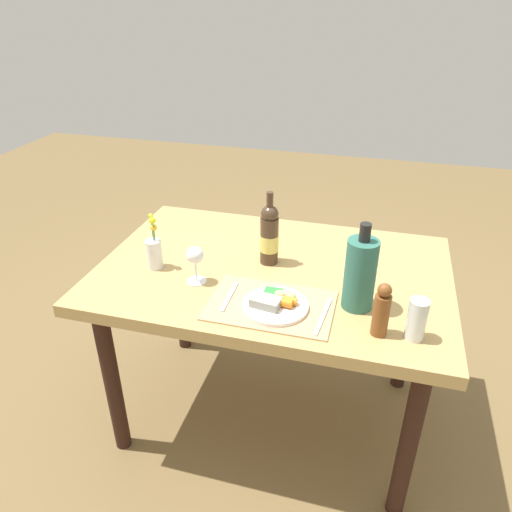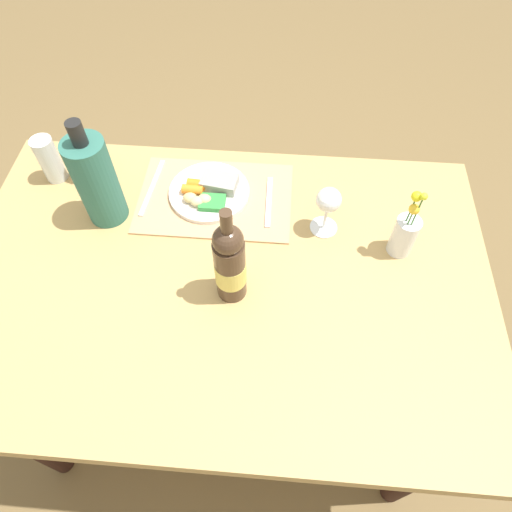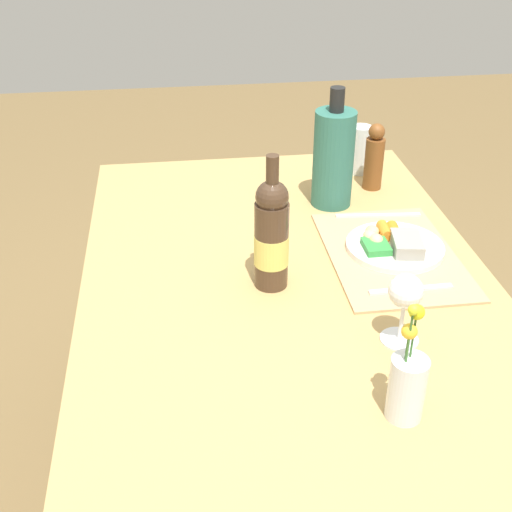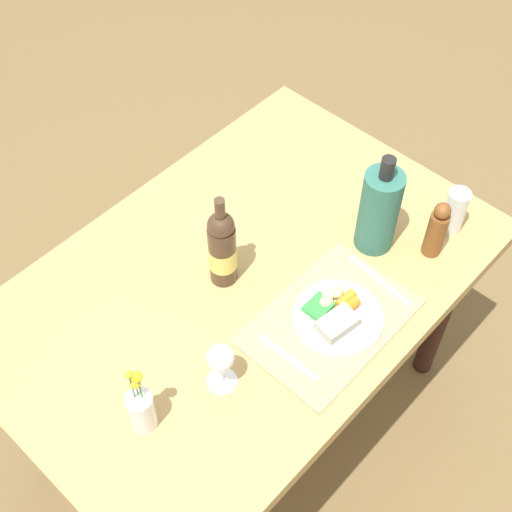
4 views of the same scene
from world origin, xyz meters
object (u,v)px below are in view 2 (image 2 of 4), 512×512
wine_glass (328,202)px  flower_vase (405,234)px  knife (152,187)px  dinner_plate (209,191)px  water_tumbler (51,162)px  pepper_mill (86,154)px  cooler_bottle (96,181)px  wine_bottle (230,263)px  dining_table (225,294)px  fork (269,202)px

wine_glass → flower_vase: 0.20m
knife → dinner_plate: bearing=-179.3°
water_tumbler → pepper_mill: size_ratio=0.75×
cooler_bottle → pepper_mill: size_ratio=1.69×
wine_bottle → water_tumbler: bearing=-31.8°
dining_table → dinner_plate: size_ratio=5.95×
dining_table → knife: bearing=-49.1°
pepper_mill → dinner_plate: bearing=172.1°
fork → water_tumbler: size_ratio=1.31×
dining_table → fork: 0.28m
cooler_bottle → wine_glass: 0.59m
dining_table → dinner_plate: dinner_plate is taller
knife → dining_table: bearing=136.1°
pepper_mill → fork: bearing=173.1°
wine_bottle → pepper_mill: 0.56m
knife → water_tumbler: (0.29, -0.03, 0.05)m
wine_glass → flower_vase: (-0.19, 0.06, -0.03)m
dining_table → knife: size_ratio=6.25×
wine_glass → flower_vase: size_ratio=0.65×
dining_table → flower_vase: bearing=-165.5°
dining_table → dinner_plate: bearing=-74.9°
wine_glass → dining_table: bearing=34.4°
wine_glass → pepper_mill: size_ratio=0.79×
dining_table → cooler_bottle: (0.33, -0.17, 0.22)m
wine_bottle → flower_vase: size_ratio=1.32×
dining_table → fork: (-0.10, -0.24, 0.10)m
dinner_plate → knife: 0.17m
knife → wine_bottle: bearing=135.2°
dining_table → water_tumbler: water_tumbler is taller
cooler_bottle → pepper_mill: cooler_bottle is taller
fork → cooler_bottle: 0.46m
dinner_plate → water_tumbler: water_tumbler is taller
wine_bottle → flower_vase: wine_bottle is taller
fork → flower_vase: flower_vase is taller
dinner_plate → cooler_bottle: 0.30m
knife → wine_glass: bearing=173.4°
wine_bottle → fork: bearing=-104.0°
cooler_bottle → flower_vase: 0.78m
dining_table → wine_bottle: size_ratio=4.54×
wine_bottle → cooler_bottle: cooler_bottle is taller
wine_bottle → flower_vase: (-0.41, -0.16, -0.05)m
fork → wine_glass: 0.19m
pepper_mill → flower_vase: 0.88m
dining_table → wine_bottle: (-0.03, 0.04, 0.21)m
wine_bottle → cooler_bottle: 0.42m
wine_bottle → flower_vase: 0.45m
dinner_plate → pepper_mill: (0.34, -0.05, 0.07)m
dining_table → cooler_bottle: cooler_bottle is taller
cooler_bottle → fork: bearing=-170.6°
pepper_mill → knife: bearing=169.1°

